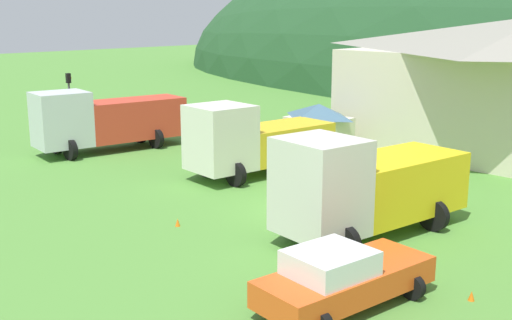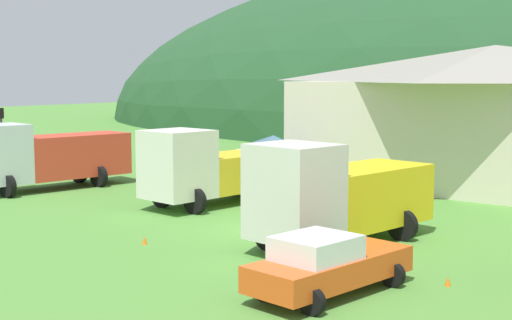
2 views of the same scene
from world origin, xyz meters
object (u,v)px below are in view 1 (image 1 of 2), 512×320
Objects in this scene: play_shed_cream at (319,129)px; traffic_light_west at (70,100)px; tow_truck_silver at (104,119)px; heavy_rig_striped at (252,140)px; traffic_cone_near_pickup at (471,300)px; service_pickup_orange at (342,277)px; flatbed_truck_yellow at (364,185)px; traffic_cone_mid_row at (178,226)px.

traffic_light_west is (-12.02, -7.78, 1.08)m from play_shed_cream.
heavy_rig_striped is (9.42, 1.95, -0.08)m from tow_truck_silver.
play_shed_cream is 6.18× the size of traffic_cone_near_pickup.
play_shed_cream reaches higher than service_pickup_orange.
flatbed_truck_yellow is (8.60, -3.11, 0.10)m from heavy_rig_striped.
heavy_rig_striped is 13.31× the size of traffic_cone_mid_row.
tow_truck_silver is at bearing -99.63° from service_pickup_orange.
tow_truck_silver is (-8.76, -7.57, 0.37)m from play_shed_cream.
play_shed_cream is at bearing 139.05° from tow_truck_silver.
service_pickup_orange is at bearing -128.14° from traffic_cone_near_pickup.
traffic_cone_near_pickup is (14.29, -10.79, -1.40)m from play_shed_cream.
play_shed_cream is at bearing 142.93° from traffic_cone_near_pickup.
play_shed_cream is 18.19m from service_pickup_orange.
tow_truck_silver is 3.35m from traffic_light_west.
traffic_cone_mid_row is at bearing 76.79° from tow_truck_silver.
play_shed_cream is 0.43× the size of heavy_rig_striped.
tow_truck_silver is 23.34m from traffic_cone_near_pickup.
traffic_cone_mid_row is at bearing -72.21° from play_shed_cream.
traffic_light_west is (-12.69, -2.16, 0.79)m from heavy_rig_striped.
traffic_light_west is at bearing -147.11° from play_shed_cream.
traffic_cone_near_pickup is (2.17, 2.76, -0.83)m from service_pickup_orange.
service_pickup_orange is (2.86, -4.82, -0.96)m from flatbed_truck_yellow.
service_pickup_orange reaches higher than traffic_cone_near_pickup.
traffic_light_west reaches higher than service_pickup_orange.
tow_truck_silver is 1.64× the size of service_pickup_orange.
heavy_rig_striped reaches higher than traffic_cone_near_pickup.
service_pickup_orange is at bearing 82.21° from tow_truck_silver.
play_shed_cream is at bearing 32.89° from traffic_light_west.
traffic_light_west is (-3.27, -0.21, 0.71)m from tow_truck_silver.
service_pickup_orange is (20.88, -5.99, -0.94)m from tow_truck_silver.
flatbed_truck_yellow is at bearing 75.58° from heavy_rig_striped.
tow_truck_silver is 21.74m from service_pickup_orange.
tow_truck_silver reaches higher than play_shed_cream.
play_shed_cream is 0.80× the size of traffic_light_west.
service_pickup_orange is 9.16× the size of traffic_cone_mid_row.
traffic_cone_mid_row is (-10.25, -1.80, 0.00)m from traffic_cone_near_pickup.
service_pickup_orange is 1.28× the size of traffic_light_west.
traffic_cone_near_pickup is at bearing 90.24° from tow_truck_silver.
traffic_light_west reaches higher than flatbed_truck_yellow.
heavy_rig_striped is 12.90m from traffic_light_west.
traffic_cone_near_pickup is at bearing 74.68° from heavy_rig_striped.
flatbed_truck_yellow is (9.26, -8.73, 0.38)m from play_shed_cream.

